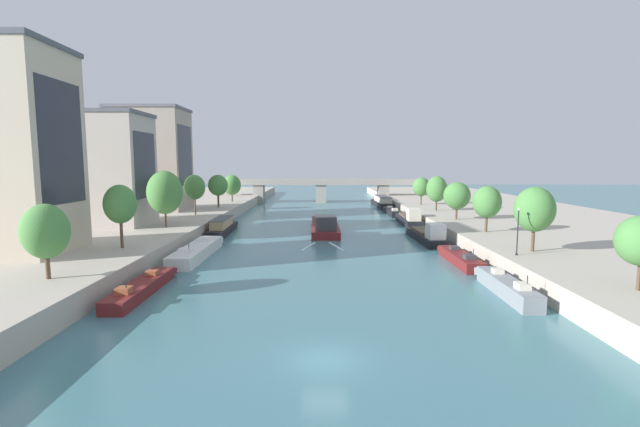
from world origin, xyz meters
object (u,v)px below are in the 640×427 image
(moored_boat_left_upstream, at_px, (220,227))
(tree_right_distant, at_px, (435,189))
(moored_boat_right_second, at_px, (425,235))
(bridge_far, at_px, (319,188))
(lamppost_right_bank, at_px, (516,229))
(tree_left_end_of_row, at_px, (163,192))
(tree_right_past_mid, at_px, (639,241))
(moored_boat_left_midway, at_px, (195,251))
(moored_boat_left_gap_after, at_px, (140,287))
(moored_boat_right_near, at_px, (390,211))
(tree_right_third, at_px, (419,187))
(tree_left_third, at_px, (118,204))
(barge_midriver, at_px, (323,225))
(moored_boat_right_upstream, at_px, (380,202))
(tree_left_nearest, at_px, (193,187))
(tree_left_past_mid, at_px, (216,185))
(moored_boat_right_end, at_px, (458,258))
(tree_right_by_lamp, at_px, (532,209))
(moored_boat_right_far, at_px, (504,286))
(tree_left_midway, at_px, (43,232))
(tree_right_far, at_px, (485,202))
(tree_right_end_of_row, at_px, (455,196))
(tree_left_far, at_px, (230,185))
(moored_boat_right_midway, at_px, (407,219))

(moored_boat_left_upstream, relative_size, tree_right_distant, 2.13)
(moored_boat_right_second, bearing_deg, bridge_far, 103.55)
(moored_boat_left_upstream, xyz_separation_m, lamppost_right_bank, (34.15, -26.12, 3.54))
(tree_left_end_of_row, distance_m, bridge_far, 64.86)
(tree_left_end_of_row, height_order, bridge_far, tree_left_end_of_row)
(tree_right_distant, height_order, lamppost_right_bank, tree_right_distant)
(moored_boat_left_upstream, bearing_deg, tree_right_past_mid, -45.41)
(moored_boat_left_midway, bearing_deg, moored_boat_left_gap_after, -92.45)
(moored_boat_right_second, bearing_deg, moored_boat_left_upstream, 166.45)
(moored_boat_right_near, distance_m, tree_right_past_mid, 63.79)
(moored_boat_right_near, height_order, tree_right_third, tree_right_third)
(moored_boat_left_upstream, bearing_deg, lamppost_right_bank, -37.41)
(tree_right_third, bearing_deg, bridge_far, 127.85)
(moored_boat_right_second, xyz_separation_m, tree_left_third, (-35.64, -15.22, 5.75))
(barge_midriver, xyz_separation_m, tree_right_distant, (20.91, 11.59, 5.14))
(moored_boat_left_gap_after, relative_size, bridge_far, 0.21)
(moored_boat_right_upstream, bearing_deg, bridge_far, 140.91)
(tree_left_nearest, bearing_deg, tree_left_past_mid, 85.41)
(tree_left_end_of_row, bearing_deg, moored_boat_right_end, -19.53)
(tree_right_distant, relative_size, tree_right_third, 1.11)
(tree_left_third, relative_size, tree_right_third, 1.15)
(tree_right_third, distance_m, bridge_far, 34.76)
(moored_boat_right_upstream, bearing_deg, moored_boat_left_gap_after, -112.57)
(tree_right_past_mid, bearing_deg, tree_left_past_mid, 126.38)
(tree_left_third, relative_size, tree_right_by_lamp, 1.02)
(moored_boat_right_second, bearing_deg, moored_boat_right_upstream, 89.35)
(moored_boat_right_far, distance_m, tree_left_midway, 36.77)
(moored_boat_left_gap_after, xyz_separation_m, tree_left_third, (-5.80, 9.50, 6.09))
(moored_boat_right_end, distance_m, moored_boat_right_second, 13.37)
(moored_boat_left_upstream, bearing_deg, moored_boat_left_midway, -87.08)
(tree_left_third, xyz_separation_m, tree_right_far, (42.17, 10.95, -0.74))
(moored_boat_right_upstream, xyz_separation_m, tree_right_by_lamp, (5.92, -65.35, 5.11))
(tree_left_third, xyz_separation_m, tree_right_end_of_row, (42.20, 23.57, -0.86))
(tree_left_midway, height_order, tree_left_far, tree_left_far)
(moored_boat_right_upstream, height_order, tree_right_far, tree_right_far)
(tree_left_past_mid, relative_size, tree_right_end_of_row, 1.11)
(tree_right_distant, bearing_deg, tree_right_past_mid, -89.41)
(moored_boat_right_end, height_order, tree_right_third, tree_right_third)
(tree_left_third, bearing_deg, tree_left_end_of_row, 92.11)
(tree_left_nearest, height_order, lamppost_right_bank, tree_left_nearest)
(moored_boat_right_second, height_order, tree_right_past_mid, tree_right_past_mid)
(moored_boat_right_midway, relative_size, tree_left_nearest, 2.06)
(moored_boat_left_gap_after, relative_size, tree_left_midway, 2.08)
(moored_boat_right_far, height_order, moored_boat_right_upstream, moored_boat_right_upstream)
(tree_left_past_mid, bearing_deg, barge_midriver, -39.41)
(moored_boat_left_midway, bearing_deg, tree_right_distant, 41.16)
(moored_boat_left_upstream, xyz_separation_m, moored_boat_right_end, (30.46, -20.61, -0.44))
(moored_boat_right_far, distance_m, tree_right_far, 22.23)
(moored_boat_right_far, distance_m, tree_right_third, 58.89)
(barge_midriver, height_order, moored_boat_right_near, barge_midriver)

